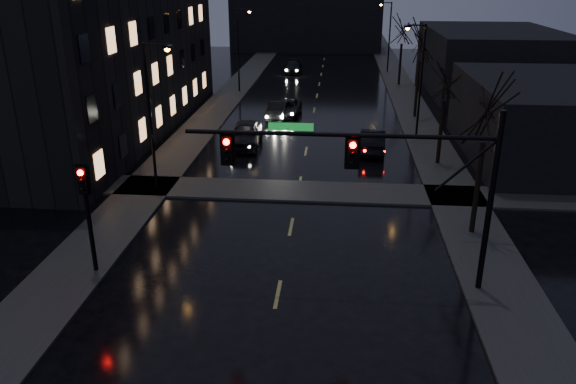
% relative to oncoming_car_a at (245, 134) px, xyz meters
% --- Properties ---
extents(sidewalk_left, '(3.00, 140.00, 0.12)m').
position_rel_oncoming_car_a_xyz_m(sidewalk_left, '(-4.25, 8.18, -0.80)').
color(sidewalk_left, '#2D2D2B').
rests_on(sidewalk_left, ground).
extents(sidewalk_right, '(3.00, 140.00, 0.12)m').
position_rel_oncoming_car_a_xyz_m(sidewalk_right, '(12.75, 8.18, -0.80)').
color(sidewalk_right, '#2D2D2B').
rests_on(sidewalk_right, ground).
extents(sidewalk_cross, '(40.00, 3.00, 0.12)m').
position_rel_oncoming_car_a_xyz_m(sidewalk_cross, '(4.25, -8.32, -0.80)').
color(sidewalk_cross, '#2D2D2B').
rests_on(sidewalk_cross, ground).
extents(apartment_block, '(12.00, 30.00, 12.00)m').
position_rel_oncoming_car_a_xyz_m(apartment_block, '(-12.25, 3.18, 5.14)').
color(apartment_block, black).
rests_on(apartment_block, ground).
extents(commercial_right_near, '(10.00, 14.00, 5.00)m').
position_rel_oncoming_car_a_xyz_m(commercial_right_near, '(19.75, -0.82, 1.64)').
color(commercial_right_near, black).
rests_on(commercial_right_near, ground).
extents(commercial_right_far, '(12.00, 18.00, 6.00)m').
position_rel_oncoming_car_a_xyz_m(commercial_right_far, '(21.25, 21.18, 2.14)').
color(commercial_right_far, black).
rests_on(commercial_right_far, ground).
extents(far_block, '(22.00, 10.00, 8.00)m').
position_rel_oncoming_car_a_xyz_m(far_block, '(1.25, 51.18, 3.14)').
color(far_block, black).
rests_on(far_block, ground).
extents(signal_mast, '(11.11, 0.41, 7.00)m').
position_rel_oncoming_car_a_xyz_m(signal_mast, '(8.10, -17.82, 4.01)').
color(signal_mast, black).
rests_on(signal_mast, ground).
extents(signal_pole_left, '(0.35, 0.41, 4.53)m').
position_rel_oncoming_car_a_xyz_m(signal_pole_left, '(-3.25, -17.82, 2.16)').
color(signal_pole_left, black).
rests_on(signal_pole_left, ground).
extents(tree_near, '(3.52, 3.52, 8.08)m').
position_rel_oncoming_car_a_xyz_m(tree_near, '(12.65, -12.82, 5.36)').
color(tree_near, black).
rests_on(tree_near, ground).
extents(tree_mid_a, '(3.30, 3.30, 7.58)m').
position_rel_oncoming_car_a_xyz_m(tree_mid_a, '(12.65, -2.82, 4.97)').
color(tree_mid_a, black).
rests_on(tree_mid_a, ground).
extents(tree_mid_b, '(3.74, 3.74, 8.59)m').
position_rel_oncoming_car_a_xyz_m(tree_mid_b, '(12.65, 9.18, 5.75)').
color(tree_mid_b, black).
rests_on(tree_mid_b, ground).
extents(tree_far, '(3.43, 3.43, 7.88)m').
position_rel_oncoming_car_a_xyz_m(tree_far, '(12.65, 23.18, 5.20)').
color(tree_far, black).
rests_on(tree_far, ground).
extents(streetlight_l_near, '(1.53, 0.28, 8.00)m').
position_rel_oncoming_car_a_xyz_m(streetlight_l_near, '(-3.33, -8.82, 3.92)').
color(streetlight_l_near, black).
rests_on(streetlight_l_near, ground).
extents(streetlight_l_far, '(1.53, 0.28, 8.00)m').
position_rel_oncoming_car_a_xyz_m(streetlight_l_far, '(-3.33, 18.18, 3.92)').
color(streetlight_l_far, black).
rests_on(streetlight_l_far, ground).
extents(streetlight_r_mid, '(1.53, 0.28, 8.00)m').
position_rel_oncoming_car_a_xyz_m(streetlight_r_mid, '(11.84, 3.18, 3.92)').
color(streetlight_r_mid, black).
rests_on(streetlight_r_mid, ground).
extents(streetlight_r_far, '(1.53, 0.28, 8.00)m').
position_rel_oncoming_car_a_xyz_m(streetlight_r_far, '(11.84, 31.18, 3.92)').
color(streetlight_r_far, black).
rests_on(streetlight_r_far, ground).
extents(oncoming_car_a, '(2.10, 5.06, 1.71)m').
position_rel_oncoming_car_a_xyz_m(oncoming_car_a, '(0.00, 0.00, 0.00)').
color(oncoming_car_a, black).
rests_on(oncoming_car_a, ground).
extents(oncoming_car_b, '(1.65, 4.12, 1.33)m').
position_rel_oncoming_car_a_xyz_m(oncoming_car_b, '(1.36, 8.02, -0.19)').
color(oncoming_car_b, black).
rests_on(oncoming_car_b, ground).
extents(oncoming_car_c, '(2.31, 4.73, 1.29)m').
position_rel_oncoming_car_a_xyz_m(oncoming_car_c, '(2.07, 9.06, -0.21)').
color(oncoming_car_c, black).
rests_on(oncoming_car_c, ground).
extents(oncoming_car_d, '(2.07, 4.89, 1.41)m').
position_rel_oncoming_car_a_xyz_m(oncoming_car_d, '(0.88, 30.01, -0.15)').
color(oncoming_car_d, black).
rests_on(oncoming_car_d, ground).
extents(lead_car, '(1.91, 4.75, 1.54)m').
position_rel_oncoming_car_a_xyz_m(lead_car, '(8.69, -0.45, -0.09)').
color(lead_car, black).
rests_on(lead_car, ground).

